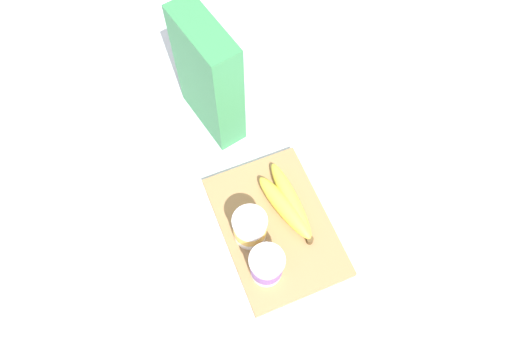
# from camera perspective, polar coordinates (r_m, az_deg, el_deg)

# --- Properties ---
(ground_plane) EXTENTS (2.40, 2.40, 0.00)m
(ground_plane) POSITION_cam_1_polar(r_m,az_deg,el_deg) (1.00, 2.38, -7.00)
(ground_plane) COLOR silver
(cutting_board) EXTENTS (0.31, 0.22, 0.02)m
(cutting_board) POSITION_cam_1_polar(r_m,az_deg,el_deg) (0.99, 2.40, -6.81)
(cutting_board) COLOR #A37A4C
(cutting_board) RESTS_ON ground_plane
(cereal_box) EXTENTS (0.19, 0.10, 0.30)m
(cereal_box) POSITION_cam_1_polar(r_m,az_deg,el_deg) (1.01, -5.81, 11.15)
(cereal_box) COLOR #38844C
(cereal_box) RESTS_ON ground_plane
(yogurt_cup_front) EXTENTS (0.07, 0.07, 0.09)m
(yogurt_cup_front) POSITION_cam_1_polar(r_m,az_deg,el_deg) (0.91, 1.30, -11.56)
(yogurt_cup_front) COLOR white
(yogurt_cup_front) RESTS_ON cutting_board
(yogurt_cup_back) EXTENTS (0.07, 0.07, 0.08)m
(yogurt_cup_back) POSITION_cam_1_polar(r_m,az_deg,el_deg) (0.94, -0.75, -6.99)
(yogurt_cup_back) COLOR white
(yogurt_cup_back) RESTS_ON cutting_board
(banana_bunch) EXTENTS (0.19, 0.08, 0.04)m
(banana_bunch) POSITION_cam_1_polar(r_m,az_deg,el_deg) (0.98, 3.87, -4.09)
(banana_bunch) COLOR yellow
(banana_bunch) RESTS_ON cutting_board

